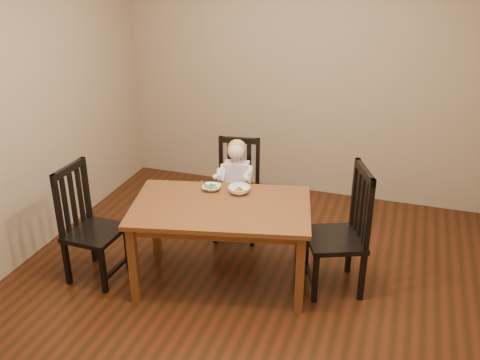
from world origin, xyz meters
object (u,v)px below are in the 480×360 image
(toddler, at_px, (236,180))
(bowl_veg, at_px, (239,190))
(dining_table, at_px, (221,214))
(chair_right, at_px, (342,232))
(chair_child, at_px, (237,191))
(bowl_peas, at_px, (211,188))
(chair_left, at_px, (89,226))

(toddler, bearing_deg, bowl_veg, 101.99)
(dining_table, relative_size, chair_right, 1.48)
(toddler, height_order, bowl_veg, toddler)
(chair_child, height_order, bowl_veg, chair_child)
(dining_table, height_order, chair_right, chair_right)
(bowl_peas, bearing_deg, chair_right, -1.21)
(chair_left, bearing_deg, chair_child, 140.91)
(chair_left, height_order, bowl_peas, chair_left)
(dining_table, bearing_deg, chair_right, 13.02)
(bowl_peas, relative_size, bowl_veg, 0.85)
(bowl_peas, xyz_separation_m, bowl_veg, (0.24, 0.01, 0.01))
(chair_child, distance_m, chair_right, 1.21)
(chair_child, relative_size, toddler, 1.83)
(chair_child, bearing_deg, bowl_peas, 76.13)
(dining_table, height_order, bowl_peas, bowl_peas)
(dining_table, bearing_deg, bowl_veg, 74.97)
(chair_right, height_order, bowl_peas, chair_right)
(dining_table, relative_size, chair_child, 1.65)
(chair_child, height_order, chair_right, chair_right)
(bowl_veg, bearing_deg, chair_child, 110.04)
(dining_table, distance_m, bowl_veg, 0.29)
(dining_table, height_order, bowl_veg, bowl_veg)
(chair_right, relative_size, bowl_veg, 5.77)
(chair_left, distance_m, chair_right, 2.05)
(chair_left, xyz_separation_m, chair_right, (1.99, 0.49, 0.03))
(chair_right, bearing_deg, bowl_peas, 66.30)
(chair_left, distance_m, bowl_peas, 1.05)
(dining_table, distance_m, bowl_peas, 0.31)
(bowl_peas, bearing_deg, dining_table, -54.40)
(bowl_peas, bearing_deg, bowl_veg, 3.44)
(chair_child, distance_m, bowl_veg, 0.63)
(dining_table, relative_size, toddler, 3.03)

